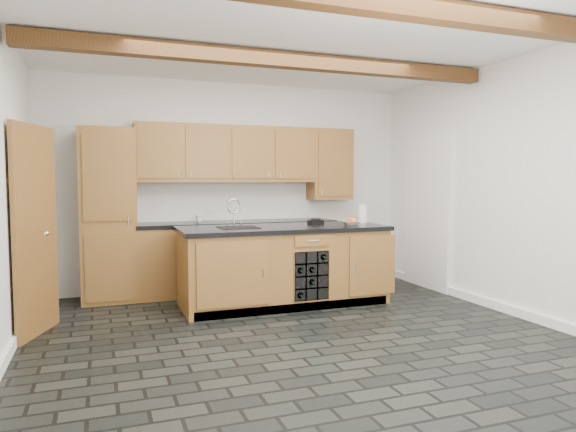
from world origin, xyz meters
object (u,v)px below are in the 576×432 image
Objects in this scene: kitchen_scale at (316,221)px; paper_towel at (363,214)px; fruit_bowl at (351,223)px; island at (284,265)px.

kitchen_scale is 0.90× the size of paper_towel.
paper_towel is at bearing -28.37° from kitchen_scale.
kitchen_scale is at bearing 128.75° from fruit_bowl.
kitchen_scale is at bearing 26.01° from island.
fruit_bowl is at bearing -66.63° from kitchen_scale.
kitchen_scale reaches higher than fruit_bowl.
paper_towel is at bearing 39.72° from fruit_bowl.
fruit_bowl reaches higher than island.
kitchen_scale reaches higher than island.
island is 1.26m from paper_towel.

